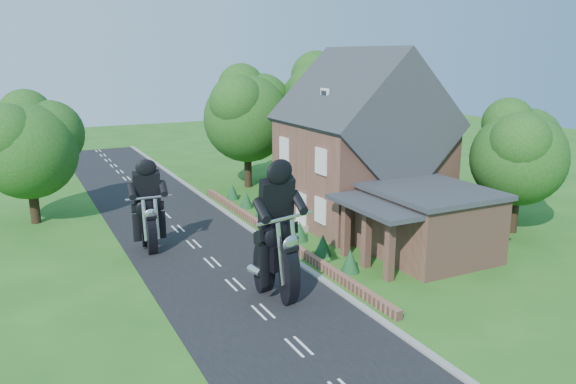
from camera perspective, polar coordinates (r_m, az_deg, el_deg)
name	(u,v)px	position (r m, az deg, el deg)	size (l,w,h in m)	color
ground	(235,285)	(24.96, -5.40, -9.36)	(120.00, 120.00, 0.00)	#235A19
road	(235,285)	(24.96, -5.41, -9.34)	(7.00, 80.00, 0.02)	black
kerb	(308,270)	(26.36, 2.07, -7.87)	(0.30, 80.00, 0.12)	gray
garden_wall	(275,235)	(30.78, -1.33, -4.35)	(0.30, 22.00, 0.40)	#99624E
house	(362,149)	(33.63, 7.49, 4.37)	(9.54, 8.64, 10.24)	#99624E
annex	(427,221)	(28.57, 13.92, -2.93)	(7.05, 5.94, 3.44)	#99624E
tree_annex_side	(522,149)	(33.62, 22.72, 4.01)	(5.64, 5.20, 7.48)	black
tree_house_right	(416,124)	(39.25, 12.91, 6.74)	(6.51, 6.00, 8.40)	black
tree_behind_house	(329,102)	(43.87, 4.14, 9.13)	(7.81, 7.20, 10.08)	black
tree_behind_left	(252,111)	(42.08, -3.71, 8.26)	(6.94, 6.40, 9.16)	black
tree_far_road	(34,142)	(35.93, -24.36, 4.67)	(6.08, 5.60, 7.84)	black
shrub_a	(350,261)	(26.17, 6.33, -6.96)	(0.90, 0.90, 1.10)	#133E1E
shrub_b	(323,245)	(28.17, 3.57, -5.37)	(0.90, 0.90, 1.10)	#133E1E
shrub_c	(300,231)	(30.24, 1.19, -3.99)	(0.90, 0.90, 1.10)	#133E1E
shrub_d	(262,209)	(34.56, -2.67, -1.71)	(0.90, 0.90, 1.10)	#133E1E
shrub_e	(246,200)	(36.78, -4.26, -0.77)	(0.90, 0.90, 1.10)	#133E1E
shrub_f	(232,191)	(39.04, -5.66, 0.06)	(0.90, 0.90, 1.10)	#133E1E
motorcycle_lead	(277,278)	(23.25, -1.15, -8.75)	(0.48, 1.88, 1.75)	black
motorcycle_follow	(150,237)	(29.55, -13.88, -4.50)	(0.39, 1.54, 1.43)	black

